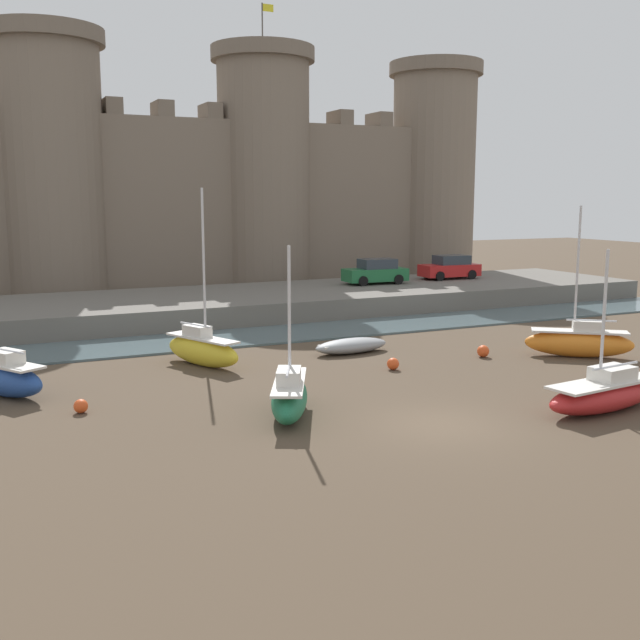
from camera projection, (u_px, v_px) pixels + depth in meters
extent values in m
plane|color=#4C3D2D|center=(441.00, 425.00, 22.49)|extent=(160.00, 160.00, 0.00)
cube|color=slate|center=(257.00, 336.00, 36.71)|extent=(80.00, 4.50, 0.10)
cube|color=#666059|center=(213.00, 305.00, 43.10)|extent=(56.08, 10.00, 1.23)
cube|color=#7A6B5B|center=(166.00, 208.00, 51.95)|extent=(44.08, 2.80, 12.11)
cylinder|color=#7A6B5B|center=(52.00, 176.00, 48.55)|extent=(6.63, 6.63, 16.33)
cylinder|color=#706254|center=(44.00, 36.00, 47.14)|extent=(7.42, 7.42, 1.00)
cylinder|color=#7A6B5B|center=(264.00, 178.00, 54.67)|extent=(6.63, 6.63, 16.33)
cylinder|color=#706254|center=(263.00, 54.00, 53.27)|extent=(7.42, 7.42, 1.00)
cylinder|color=#4C4742|center=(262.00, 25.00, 52.95)|extent=(0.10, 0.10, 3.00)
cube|color=yellow|center=(268.00, 8.00, 52.94)|extent=(0.80, 0.04, 0.50)
cylinder|color=#7A6B5B|center=(433.00, 180.00, 60.80)|extent=(6.63, 6.63, 16.33)
cylinder|color=#706254|center=(436.00, 69.00, 59.40)|extent=(7.42, 7.42, 1.00)
cube|color=#746557|center=(112.00, 107.00, 49.47)|extent=(1.10, 2.52, 1.10)
cube|color=#746557|center=(162.00, 110.00, 50.88)|extent=(1.10, 2.52, 1.10)
cube|color=#746557|center=(210.00, 112.00, 52.29)|extent=(1.10, 2.52, 1.10)
cube|color=#746557|center=(340.00, 119.00, 56.52)|extent=(1.10, 2.52, 1.10)
cube|color=#746557|center=(379.00, 120.00, 57.93)|extent=(1.10, 2.52, 1.10)
ellipsoid|color=yellow|center=(203.00, 351.00, 30.38)|extent=(2.54, 4.29, 1.18)
cube|color=silver|center=(202.00, 338.00, 30.29)|extent=(2.21, 3.76, 0.08)
cube|color=silver|center=(197.00, 331.00, 30.46)|extent=(1.05, 1.34, 0.44)
cylinder|color=silver|center=(204.00, 264.00, 29.66)|extent=(0.10, 0.10, 5.97)
cylinder|color=silver|center=(195.00, 325.00, 30.49)|extent=(0.81, 1.79, 0.08)
ellipsoid|color=orange|center=(579.00, 344.00, 32.03)|extent=(4.23, 3.60, 1.15)
cube|color=silver|center=(580.00, 331.00, 31.94)|extent=(3.70, 3.14, 0.08)
cube|color=silver|center=(588.00, 326.00, 31.83)|extent=(1.43, 1.33, 0.44)
cylinder|color=silver|center=(578.00, 269.00, 31.55)|extent=(0.10, 0.10, 5.28)
cylinder|color=silver|center=(591.00, 320.00, 31.76)|extent=(1.65, 1.30, 0.08)
ellipsoid|color=#234793|center=(1.00, 378.00, 25.83)|extent=(3.22, 4.25, 1.18)
cube|color=silver|center=(0.00, 363.00, 25.74)|extent=(2.81, 3.72, 0.08)
cube|color=silver|center=(5.00, 357.00, 25.52)|extent=(1.28, 1.42, 0.44)
cylinder|color=silver|center=(7.00, 350.00, 25.43)|extent=(1.06, 1.68, 0.08)
ellipsoid|color=red|center=(604.00, 396.00, 23.92)|extent=(4.97, 1.99, 0.97)
cube|color=silver|center=(605.00, 383.00, 23.84)|extent=(4.36, 1.71, 0.08)
cube|color=silver|center=(613.00, 373.00, 23.99)|extent=(1.45, 1.08, 0.44)
cylinder|color=silver|center=(604.00, 317.00, 23.37)|extent=(0.10, 0.10, 4.22)
cylinder|color=silver|center=(615.00, 366.00, 24.01)|extent=(2.17, 0.34, 0.08)
ellipsoid|color=#1E6B47|center=(289.00, 398.00, 23.35)|extent=(2.83, 4.29, 1.14)
cube|color=silver|center=(289.00, 382.00, 23.26)|extent=(2.46, 3.76, 0.08)
cube|color=silver|center=(289.00, 376.00, 22.90)|extent=(1.16, 1.38, 0.44)
cylinder|color=silver|center=(289.00, 313.00, 23.12)|extent=(0.10, 0.10, 4.19)
cylinder|color=silver|center=(289.00, 370.00, 22.76)|extent=(0.90, 1.75, 0.08)
ellipsoid|color=gray|center=(351.00, 346.00, 32.87)|extent=(3.62, 1.55, 0.65)
ellipsoid|color=silver|center=(351.00, 344.00, 32.87)|extent=(2.97, 1.22, 0.36)
cube|color=beige|center=(356.00, 343.00, 32.99)|extent=(0.28, 1.11, 0.06)
cube|color=beige|center=(324.00, 347.00, 32.20)|extent=(0.33, 0.73, 0.08)
sphere|color=#E04C1E|center=(483.00, 351.00, 32.03)|extent=(0.52, 0.52, 0.52)
sphere|color=#E04C1E|center=(81.00, 406.00, 23.72)|extent=(0.45, 0.45, 0.45)
sphere|color=#E04C1E|center=(393.00, 364.00, 29.67)|extent=(0.49, 0.49, 0.49)
cube|color=#1E6638|center=(375.00, 275.00, 48.36)|extent=(4.16, 1.85, 0.80)
cube|color=#2D3842|center=(377.00, 264.00, 48.30)|extent=(2.31, 1.58, 0.64)
cylinder|color=black|center=(363.00, 281.00, 47.14)|extent=(0.65, 0.20, 0.64)
cylinder|color=black|center=(352.00, 278.00, 48.69)|extent=(0.65, 0.20, 0.64)
cylinder|color=black|center=(399.00, 279.00, 48.12)|extent=(0.65, 0.20, 0.64)
cylinder|color=black|center=(386.00, 277.00, 49.66)|extent=(0.65, 0.20, 0.64)
cube|color=red|center=(449.00, 270.00, 51.35)|extent=(4.16, 1.85, 0.80)
cube|color=#2D3842|center=(452.00, 260.00, 51.29)|extent=(2.31, 1.58, 0.64)
cylinder|color=black|center=(440.00, 276.00, 50.13)|extent=(0.65, 0.20, 0.64)
cylinder|color=black|center=(427.00, 274.00, 51.68)|extent=(0.65, 0.20, 0.64)
cylinder|color=black|center=(472.00, 275.00, 51.11)|extent=(0.65, 0.20, 0.64)
cylinder|color=black|center=(458.00, 272.00, 52.65)|extent=(0.65, 0.20, 0.64)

